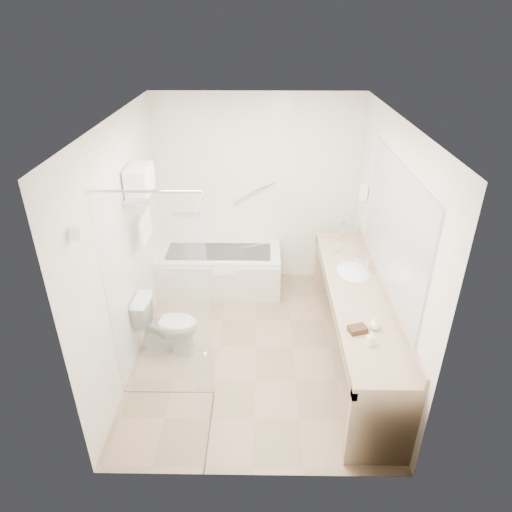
{
  "coord_description": "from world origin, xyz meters",
  "views": [
    {
      "loc": [
        0.06,
        -4.01,
        3.33
      ],
      "look_at": [
        0.0,
        0.3,
        1.0
      ],
      "focal_mm": 32.0,
      "sensor_mm": 36.0,
      "label": 1
    }
  ],
  "objects_px": {
    "amenity_basket": "(358,329)",
    "toilet": "(168,325)",
    "bathtub": "(220,270)",
    "vanity_counter": "(355,308)",
    "water_bottle_left": "(358,264)"
  },
  "relations": [
    {
      "from": "toilet",
      "to": "amenity_basket",
      "type": "xyz_separation_m",
      "value": [
        1.85,
        -0.76,
        0.55
      ]
    },
    {
      "from": "vanity_counter",
      "to": "amenity_basket",
      "type": "distance_m",
      "value": 0.71
    },
    {
      "from": "amenity_basket",
      "to": "vanity_counter",
      "type": "bearing_deg",
      "value": 79.56
    },
    {
      "from": "toilet",
      "to": "amenity_basket",
      "type": "relative_size",
      "value": 4.34
    },
    {
      "from": "bathtub",
      "to": "amenity_basket",
      "type": "bearing_deg",
      "value": -55.53
    },
    {
      "from": "amenity_basket",
      "to": "toilet",
      "type": "bearing_deg",
      "value": 157.65
    },
    {
      "from": "toilet",
      "to": "water_bottle_left",
      "type": "height_order",
      "value": "water_bottle_left"
    },
    {
      "from": "water_bottle_left",
      "to": "amenity_basket",
      "type": "bearing_deg",
      "value": -99.89
    },
    {
      "from": "bathtub",
      "to": "toilet",
      "type": "xyz_separation_m",
      "value": [
        -0.45,
        -1.28,
        0.06
      ]
    },
    {
      "from": "bathtub",
      "to": "water_bottle_left",
      "type": "relative_size",
      "value": 7.71
    },
    {
      "from": "vanity_counter",
      "to": "amenity_basket",
      "type": "xyz_separation_m",
      "value": [
        -0.12,
        -0.65,
        0.24
      ]
    },
    {
      "from": "bathtub",
      "to": "vanity_counter",
      "type": "bearing_deg",
      "value": -42.35
    },
    {
      "from": "toilet",
      "to": "amenity_basket",
      "type": "height_order",
      "value": "amenity_basket"
    },
    {
      "from": "toilet",
      "to": "amenity_basket",
      "type": "distance_m",
      "value": 2.08
    },
    {
      "from": "bathtub",
      "to": "toilet",
      "type": "distance_m",
      "value": 1.36
    }
  ]
}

